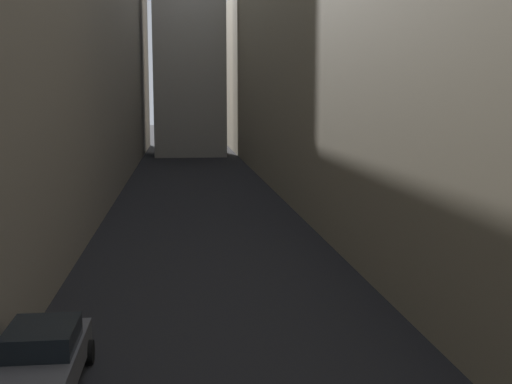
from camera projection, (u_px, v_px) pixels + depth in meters
name	position (u px, v px, depth m)	size (l,w,h in m)	color
ground_plane	(201.00, 207.00, 40.29)	(264.00, 264.00, 0.00)	black
building_block_left	(5.00, 31.00, 39.44)	(12.16, 108.00, 21.36)	gray
building_block_right	(372.00, 45.00, 42.12)	(11.29, 108.00, 20.02)	gray
parked_car_left_far	(42.00, 358.00, 14.89)	(1.87, 4.26, 1.50)	#4C4C51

